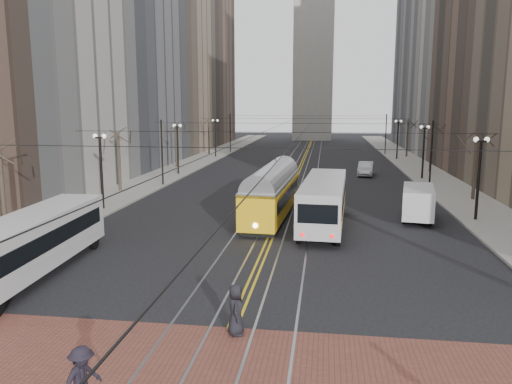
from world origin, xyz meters
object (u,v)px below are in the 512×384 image
(rear_bus, at_px, (324,203))
(pedestrian_a, at_px, (236,310))
(cargo_van, at_px, (418,204))
(transit_bus, at_px, (31,246))
(pedestrian_d, at_px, (82,380))
(streetcar, at_px, (272,197))
(sedan_grey, at_px, (333,182))
(sedan_silver, at_px, (366,169))

(rear_bus, distance_m, pedestrian_a, 17.04)
(cargo_van, distance_m, pedestrian_a, 21.55)
(transit_bus, height_order, cargo_van, transit_bus)
(transit_bus, distance_m, pedestrian_d, 12.23)
(streetcar, distance_m, rear_bus, 4.23)
(streetcar, height_order, rear_bus, rear_bus)
(transit_bus, relative_size, cargo_van, 2.20)
(pedestrian_d, bearing_deg, sedan_grey, 10.47)
(sedan_grey, bearing_deg, sedan_silver, 63.82)
(streetcar, relative_size, sedan_silver, 2.68)
(transit_bus, height_order, rear_bus, rear_bus)
(sedan_silver, height_order, pedestrian_d, pedestrian_d)
(streetcar, relative_size, sedan_grey, 3.16)
(rear_bus, bearing_deg, sedan_grey, 90.04)
(sedan_silver, bearing_deg, transit_bus, -109.08)
(pedestrian_d, bearing_deg, sedan_silver, 8.19)
(pedestrian_d, bearing_deg, cargo_van, -6.37)
(cargo_van, relative_size, pedestrian_d, 2.89)
(streetcar, distance_m, cargo_van, 10.25)
(rear_bus, height_order, sedan_grey, rear_bus)
(cargo_van, bearing_deg, sedan_grey, 123.70)
(transit_bus, distance_m, cargo_van, 24.91)
(transit_bus, distance_m, pedestrian_a, 11.63)
(sedan_grey, distance_m, pedestrian_a, 32.10)
(pedestrian_a, relative_size, pedestrian_d, 1.00)
(pedestrian_a, bearing_deg, streetcar, -6.37)
(transit_bus, relative_size, streetcar, 0.92)
(rear_bus, xyz_separation_m, sedan_grey, (0.81, 15.10, -0.87))
(rear_bus, relative_size, sedan_silver, 2.51)
(sedan_silver, height_order, pedestrian_a, pedestrian_a)
(cargo_van, distance_m, sedan_grey, 13.79)
(sedan_grey, relative_size, pedestrian_a, 2.19)
(transit_bus, bearing_deg, cargo_van, 32.99)
(pedestrian_d, bearing_deg, pedestrian_a, -11.28)
(rear_bus, xyz_separation_m, sedan_silver, (4.68, 25.25, -0.77))
(pedestrian_d, bearing_deg, transit_bus, 58.75)
(transit_bus, bearing_deg, pedestrian_a, -26.83)
(transit_bus, distance_m, rear_bus, 18.19)
(transit_bus, xyz_separation_m, pedestrian_a, (10.63, -4.68, -0.53))
(streetcar, bearing_deg, pedestrian_a, -84.66)
(sedan_silver, bearing_deg, cargo_van, -78.31)
(transit_bus, bearing_deg, sedan_grey, 59.02)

